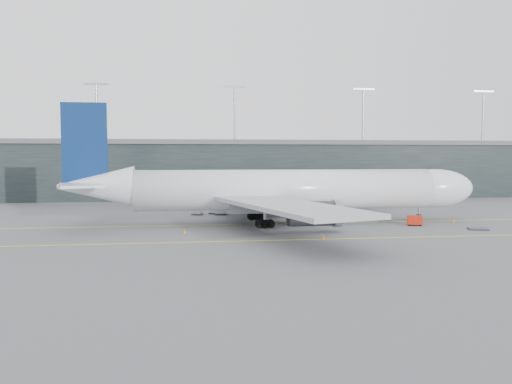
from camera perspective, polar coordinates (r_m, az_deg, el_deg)
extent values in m
plane|color=#595A5E|center=(84.26, -2.81, -3.36)|extent=(320.00, 320.00, 0.00)
cube|color=yellow|center=(80.31, -2.56, -3.72)|extent=(160.00, 0.25, 0.02)
cube|color=yellow|center=(64.57, -1.28, -5.61)|extent=(160.00, 0.25, 0.02)
cube|color=yellow|center=(104.53, -1.01, -1.92)|extent=(0.25, 60.00, 0.02)
cube|color=black|center=(141.49, -4.83, 2.45)|extent=(240.00, 35.00, 14.00)
cube|color=#55565A|center=(141.49, -4.85, 5.53)|extent=(240.00, 36.00, 1.20)
cylinder|color=#9E9EA3|center=(133.71, -17.74, 8.62)|extent=(0.60, 0.60, 14.00)
cylinder|color=#9E9EA3|center=(132.29, -2.46, 8.86)|extent=(0.60, 0.60, 14.00)
cylinder|color=#9E9EA3|center=(139.91, 12.13, 8.51)|extent=(0.60, 0.60, 14.00)
cylinder|color=#9E9EA3|center=(155.24, 24.49, 7.78)|extent=(0.60, 0.60, 14.00)
cylinder|color=white|center=(81.08, 3.41, 0.28)|extent=(48.07, 6.51, 6.48)
ellipsoid|color=white|center=(89.62, 19.68, 0.41)|extent=(13.61, 6.49, 6.48)
cone|color=white|center=(80.75, -17.80, 0.60)|extent=(11.50, 6.23, 6.22)
cube|color=#999CA1|center=(81.09, 2.67, -1.49)|extent=(16.72, 5.23, 2.09)
cube|color=black|center=(91.46, 21.91, 1.08)|extent=(2.30, 3.14, 0.84)
cube|color=#999CA1|center=(64.72, 3.45, -1.59)|extent=(17.41, 31.72, 0.57)
cylinder|color=#343438|center=(72.14, 6.55, -2.45)|extent=(7.32, 3.66, 3.66)
cube|color=#999CA1|center=(96.60, -0.28, 0.26)|extent=(17.38, 31.72, 0.57)
cylinder|color=#343438|center=(91.41, 3.48, -1.07)|extent=(7.32, 3.66, 3.66)
cube|color=navy|center=(80.94, -19.00, 5.24)|extent=(6.79, 0.53, 12.54)
cube|color=white|center=(75.29, -19.36, 0.73)|extent=(7.99, 10.57, 0.37)
cube|color=white|center=(86.56, -17.83, 1.16)|extent=(7.98, 10.57, 0.37)
cylinder|color=black|center=(88.88, 18.11, -2.80)|extent=(1.15, 0.42, 1.15)
cylinder|color=#9E9EA3|center=(88.79, 18.12, -2.30)|extent=(0.31, 0.31, 2.72)
cylinder|color=black|center=(75.92, 1.02, -3.65)|extent=(1.36, 0.52, 1.36)
cylinder|color=black|center=(85.77, 0.00, -2.77)|extent=(1.36, 0.52, 1.36)
cube|color=#28282C|center=(88.48, 10.76, -0.23)|extent=(3.75, 3.94, 2.44)
cube|color=#28282C|center=(95.70, 10.98, 0.08)|extent=(6.17, 11.36, 2.18)
cube|color=#28282C|center=(107.01, 11.26, 0.48)|extent=(6.37, 11.44, 2.27)
cube|color=#28282C|center=(118.33, 11.49, 0.81)|extent=(6.57, 11.52, 2.36)
cylinder|color=#9E9EA3|center=(96.52, 10.97, -1.50)|extent=(0.44, 0.44, 3.32)
cube|color=#343438|center=(96.66, 10.96, -2.30)|extent=(2.10, 1.86, 0.61)
cylinder|color=#28282C|center=(127.05, 5.03, 1.09)|extent=(3.49, 3.49, 2.62)
cylinder|color=#28282C|center=(127.22, 5.02, -0.17)|extent=(1.57, 1.57, 3.14)
cube|color=#B4210C|center=(82.73, 17.68, -3.07)|extent=(2.66, 2.18, 1.35)
cylinder|color=black|center=(82.25, 17.12, -3.57)|extent=(0.44, 0.30, 0.42)
cylinder|color=black|center=(82.37, 18.27, -3.58)|extent=(0.44, 0.30, 0.42)
cylinder|color=black|center=(83.27, 17.07, -3.48)|extent=(0.44, 0.30, 0.42)
cylinder|color=black|center=(83.40, 18.21, -3.49)|extent=(0.44, 0.30, 0.42)
cube|color=#333338|center=(81.40, 24.04, -3.85)|extent=(3.34, 3.02, 0.27)
cube|color=#343438|center=(93.89, -6.72, -2.53)|extent=(2.39, 2.08, 0.21)
cube|color=#A9ACB5|center=(93.79, -6.72, -1.97)|extent=(1.96, 1.88, 1.55)
cube|color=navy|center=(93.71, -6.73, -1.48)|extent=(2.02, 1.95, 0.08)
cube|color=#343438|center=(95.13, -4.79, -2.44)|extent=(2.38, 2.18, 0.19)
cube|color=#B6BAC3|center=(95.03, -4.79, -1.92)|extent=(1.99, 1.94, 1.44)
cube|color=navy|center=(94.96, -4.79, -1.47)|extent=(2.05, 2.00, 0.08)
cube|color=#343438|center=(93.44, -4.00, -2.53)|extent=(2.41, 1.98, 0.23)
cube|color=#A2A5AE|center=(93.33, -4.00, -1.90)|extent=(1.94, 1.84, 1.72)
cube|color=navy|center=(93.24, -4.00, -1.36)|extent=(2.01, 1.90, 0.09)
cone|color=#D0640B|center=(88.80, 21.58, -3.04)|extent=(0.42, 0.42, 0.68)
cone|color=#FC580E|center=(66.75, 7.68, -5.07)|extent=(0.38, 0.38, 0.61)
cone|color=#CF3C0B|center=(96.80, 2.35, -2.19)|extent=(0.45, 0.45, 0.71)
cone|color=orange|center=(71.55, -8.16, -4.44)|extent=(0.43, 0.43, 0.68)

